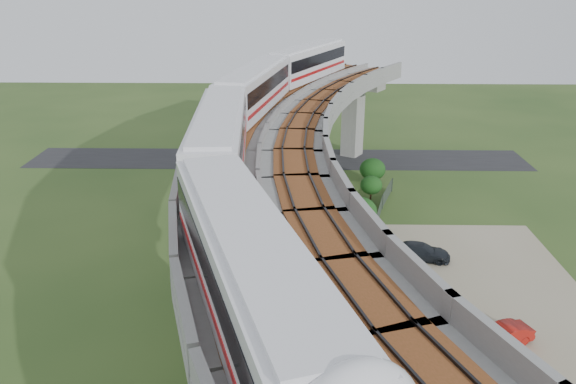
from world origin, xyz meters
TOP-DOWN VIEW (x-y plane):
  - ground at (0.00, 0.00)m, footprint 160.00×160.00m
  - dirt_lot at (14.00, -2.00)m, footprint 18.00×26.00m
  - asphalt_road at (0.00, 30.00)m, footprint 60.00×8.00m
  - viaduct at (3.84, 0.00)m, footprint 19.58×73.98m
  - metro_train at (0.40, 2.60)m, footprint 11.84×61.27m
  - fence at (9.75, 0.00)m, footprint 3.87×38.73m
  - tree_0 at (10.38, 21.27)m, footprint 2.74×2.74m
  - tree_1 at (9.63, 16.11)m, footprint 2.14×2.14m
  - tree_2 at (7.77, 8.35)m, footprint 2.79×2.79m
  - tree_3 at (6.59, 1.99)m, footprint 2.78×2.78m
  - tree_4 at (6.10, -4.32)m, footprint 2.88×2.88m
  - tree_5 at (7.02, -10.97)m, footprint 2.32×2.32m
  - car_red at (15.01, -6.39)m, footprint 4.11×2.75m
  - car_dark at (12.22, 4.51)m, footprint 4.84×2.65m

SIDE VIEW (x-z plane):
  - ground at x=0.00m, z-range 0.00..0.00m
  - asphalt_road at x=0.00m, z-range 0.00..0.03m
  - dirt_lot at x=14.00m, z-range 0.00..0.04m
  - car_red at x=15.01m, z-range 0.04..1.32m
  - car_dark at x=12.22m, z-range 0.04..1.37m
  - fence at x=9.75m, z-range 0.00..1.50m
  - tree_0 at x=10.38m, z-range 0.30..3.23m
  - tree_1 at x=9.63m, z-range 0.50..3.32m
  - tree_5 at x=7.02m, z-range 0.55..3.63m
  - tree_4 at x=6.10m, z-range 0.59..4.23m
  - tree_2 at x=7.77m, z-range 0.64..4.31m
  - tree_3 at x=6.59m, z-range 0.72..4.54m
  - viaduct at x=3.84m, z-range 3.35..14.75m
  - metro_train at x=0.40m, z-range 10.49..14.13m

